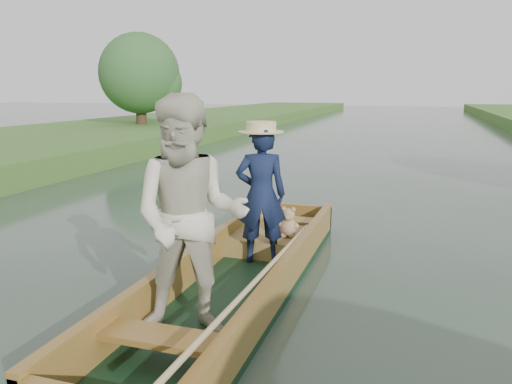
% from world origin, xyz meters
% --- Properties ---
extents(ground, '(120.00, 120.00, 0.00)m').
position_xyz_m(ground, '(0.00, 0.00, 0.00)').
color(ground, '#283D30').
rests_on(ground, ground).
extents(trees_far, '(21.89, 13.42, 4.40)m').
position_xyz_m(trees_far, '(0.00, 9.34, 2.55)').
color(trees_far, '#47331E').
rests_on(trees_far, ground).
extents(punt, '(1.14, 5.00, 2.05)m').
position_xyz_m(punt, '(-0.01, -0.35, 0.72)').
color(punt, black).
rests_on(punt, ground).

